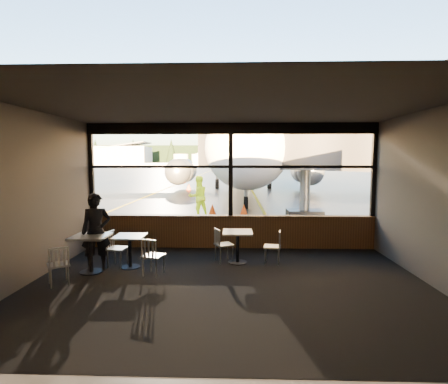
{
  "coord_description": "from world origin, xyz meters",
  "views": [
    {
      "loc": [
        0.14,
        -9.76,
        2.47
      ],
      "look_at": [
        -0.22,
        1.0,
        1.5
      ],
      "focal_mm": 28.0,
      "sensor_mm": 36.0,
      "label": 1
    }
  ],
  "objects_px": {
    "chair_mid_w": "(118,249)",
    "ground_crew": "(198,197)",
    "jet_bridge": "(316,162)",
    "passenger": "(96,232)",
    "cone_extra": "(212,209)",
    "cafe_table_left": "(91,254)",
    "airliner": "(244,124)",
    "cafe_table_mid": "(130,252)",
    "cafe_table_near": "(238,247)",
    "chair_near_w": "(224,245)",
    "chair_left_s": "(58,265)",
    "cone_wing": "(189,187)",
    "chair_near_e": "(272,247)",
    "cone_nose": "(244,209)",
    "chair_mid_s": "(153,256)"
  },
  "relations": [
    {
      "from": "cafe_table_near",
      "to": "chair_left_s",
      "type": "xyz_separation_m",
      "value": [
        -3.56,
        -1.61,
        0.02
      ]
    },
    {
      "from": "jet_bridge",
      "to": "chair_near_e",
      "type": "bearing_deg",
      "value": -110.2
    },
    {
      "from": "jet_bridge",
      "to": "passenger",
      "type": "relative_size",
      "value": 6.34
    },
    {
      "from": "chair_left_s",
      "to": "chair_near_e",
      "type": "bearing_deg",
      "value": -13.17
    },
    {
      "from": "passenger",
      "to": "ground_crew",
      "type": "xyz_separation_m",
      "value": [
        1.52,
        7.38,
        0.03
      ]
    },
    {
      "from": "jet_bridge",
      "to": "cafe_table_near",
      "type": "bearing_deg",
      "value": -115.97
    },
    {
      "from": "jet_bridge",
      "to": "chair_left_s",
      "type": "xyz_separation_m",
      "value": [
        -6.97,
        -8.61,
        -2.01
      ]
    },
    {
      "from": "chair_near_w",
      "to": "chair_left_s",
      "type": "xyz_separation_m",
      "value": [
        -3.23,
        -1.71,
        -0.01
      ]
    },
    {
      "from": "cafe_table_mid",
      "to": "chair_near_e",
      "type": "xyz_separation_m",
      "value": [
        3.31,
        0.44,
        0.03
      ]
    },
    {
      "from": "cafe_table_mid",
      "to": "airliner",
      "type": "bearing_deg",
      "value": 82.09
    },
    {
      "from": "chair_near_w",
      "to": "passenger",
      "type": "relative_size",
      "value": 0.48
    },
    {
      "from": "cafe_table_near",
      "to": "chair_left_s",
      "type": "height_order",
      "value": "chair_left_s"
    },
    {
      "from": "cafe_table_left",
      "to": "chair_mid_s",
      "type": "relative_size",
      "value": 1.0
    },
    {
      "from": "chair_mid_w",
      "to": "cone_extra",
      "type": "xyz_separation_m",
      "value": [
        1.69,
        7.83,
        -0.16
      ]
    },
    {
      "from": "passenger",
      "to": "cone_extra",
      "type": "height_order",
      "value": "passenger"
    },
    {
      "from": "chair_left_s",
      "to": "ground_crew",
      "type": "bearing_deg",
      "value": 44.07
    },
    {
      "from": "cafe_table_left",
      "to": "ground_crew",
      "type": "relative_size",
      "value": 0.46
    },
    {
      "from": "jet_bridge",
      "to": "cafe_table_near",
      "type": "relative_size",
      "value": 14.24
    },
    {
      "from": "chair_near_e",
      "to": "cone_nose",
      "type": "distance_m",
      "value": 7.74
    },
    {
      "from": "airliner",
      "to": "chair_left_s",
      "type": "bearing_deg",
      "value": -99.47
    },
    {
      "from": "cafe_table_mid",
      "to": "chair_near_w",
      "type": "distance_m",
      "value": 2.22
    },
    {
      "from": "chair_near_e",
      "to": "cone_extra",
      "type": "xyz_separation_m",
      "value": [
        -1.94,
        7.45,
        -0.14
      ]
    },
    {
      "from": "chair_mid_w",
      "to": "cone_nose",
      "type": "relative_size",
      "value": 1.76
    },
    {
      "from": "ground_crew",
      "to": "cone_nose",
      "type": "relative_size",
      "value": 3.78
    },
    {
      "from": "chair_near_e",
      "to": "ground_crew",
      "type": "distance_m",
      "value": 7.26
    },
    {
      "from": "passenger",
      "to": "jet_bridge",
      "type": "bearing_deg",
      "value": 27.82
    },
    {
      "from": "cafe_table_left",
      "to": "chair_mid_s",
      "type": "height_order",
      "value": "cafe_table_left"
    },
    {
      "from": "cafe_table_left",
      "to": "chair_mid_w",
      "type": "xyz_separation_m",
      "value": [
        0.44,
        0.45,
        0.0
      ]
    },
    {
      "from": "jet_bridge",
      "to": "chair_mid_s",
      "type": "height_order",
      "value": "jet_bridge"
    },
    {
      "from": "cafe_table_near",
      "to": "ground_crew",
      "type": "distance_m",
      "value": 7.01
    },
    {
      "from": "chair_left_s",
      "to": "cone_nose",
      "type": "distance_m",
      "value": 10.11
    },
    {
      "from": "ground_crew",
      "to": "cafe_table_near",
      "type": "bearing_deg",
      "value": 76.68
    },
    {
      "from": "cafe_table_left",
      "to": "airliner",
      "type": "bearing_deg",
      "value": 80.35
    },
    {
      "from": "cone_wing",
      "to": "chair_mid_w",
      "type": "bearing_deg",
      "value": -86.75
    },
    {
      "from": "ground_crew",
      "to": "jet_bridge",
      "type": "bearing_deg",
      "value": 155.25
    },
    {
      "from": "airliner",
      "to": "jet_bridge",
      "type": "relative_size",
      "value": 3.3
    },
    {
      "from": "cafe_table_mid",
      "to": "chair_mid_w",
      "type": "bearing_deg",
      "value": 167.6
    },
    {
      "from": "cafe_table_near",
      "to": "cafe_table_left",
      "type": "distance_m",
      "value": 3.34
    },
    {
      "from": "cone_wing",
      "to": "cafe_table_left",
      "type": "bearing_deg",
      "value": -87.97
    },
    {
      "from": "cafe_table_mid",
      "to": "ground_crew",
      "type": "distance_m",
      "value": 7.3
    },
    {
      "from": "cafe_table_mid",
      "to": "passenger",
      "type": "height_order",
      "value": "passenger"
    },
    {
      "from": "chair_near_w",
      "to": "chair_left_s",
      "type": "distance_m",
      "value": 3.66
    },
    {
      "from": "airliner",
      "to": "ground_crew",
      "type": "xyz_separation_m",
      "value": [
        -2.29,
        -15.06,
        -4.67
      ]
    },
    {
      "from": "airliner",
      "to": "jet_bridge",
      "type": "distance_m",
      "value": 15.43
    },
    {
      "from": "cafe_table_near",
      "to": "passenger",
      "type": "relative_size",
      "value": 0.45
    },
    {
      "from": "cafe_table_left",
      "to": "chair_near_w",
      "type": "relative_size",
      "value": 1.0
    },
    {
      "from": "chair_mid_w",
      "to": "ground_crew",
      "type": "xyz_separation_m",
      "value": [
        1.12,
        7.17,
        0.48
      ]
    },
    {
      "from": "passenger",
      "to": "cone_nose",
      "type": "bearing_deg",
      "value": 45.83
    },
    {
      "from": "jet_bridge",
      "to": "chair_left_s",
      "type": "bearing_deg",
      "value": -128.98
    },
    {
      "from": "chair_mid_w",
      "to": "cone_wing",
      "type": "bearing_deg",
      "value": -167.13
    }
  ]
}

